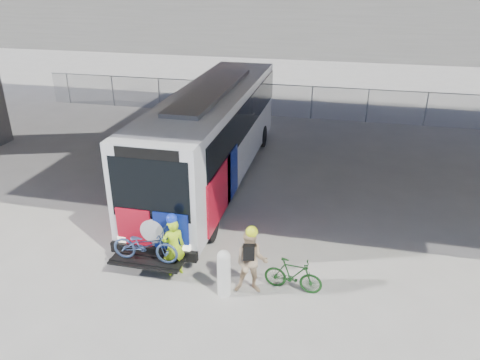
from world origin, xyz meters
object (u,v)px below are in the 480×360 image
(cyclist_hivis, at_px, (173,245))
(cyclist_tan, at_px, (251,262))
(bollard, at_px, (224,271))
(bike_parked, at_px, (293,275))
(bus, at_px, (213,129))

(cyclist_hivis, distance_m, cyclist_tan, 2.22)
(bollard, relative_size, bike_parked, 0.86)
(cyclist_tan, height_order, bike_parked, cyclist_tan)
(bus, relative_size, bollard, 9.82)
(cyclist_hivis, xyz_separation_m, cyclist_tan, (2.20, -0.30, 0.02))
(bollard, distance_m, cyclist_hivis, 1.67)
(cyclist_tan, xyz_separation_m, bike_parked, (1.05, 0.30, -0.45))
(cyclist_hivis, relative_size, cyclist_tan, 0.96)
(bus, bearing_deg, cyclist_tan, -66.32)
(bike_parked, bearing_deg, bus, 37.56)
(bollard, height_order, cyclist_tan, cyclist_tan)
(cyclist_hivis, relative_size, bike_parked, 1.21)
(bollard, relative_size, cyclist_tan, 0.68)
(bollard, height_order, bike_parked, bollard)
(bus, xyz_separation_m, bike_parked, (3.95, -6.32, -1.65))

